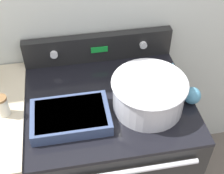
{
  "coord_description": "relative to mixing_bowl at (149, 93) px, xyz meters",
  "views": [
    {
      "loc": [
        -0.17,
        -0.71,
        2.0
      ],
      "look_at": [
        0.02,
        0.36,
        0.98
      ],
      "focal_mm": 50.0,
      "sensor_mm": 36.0,
      "label": 1
    }
  ],
  "objects": [
    {
      "name": "mixing_bowl",
      "position": [
        0.0,
        0.0,
        0.0
      ],
      "size": [
        0.35,
        0.35,
        0.16
      ],
      "color": "silver",
      "rests_on": "stove_range"
    },
    {
      "name": "control_panel",
      "position": [
        -0.17,
        0.4,
        -0.01
      ],
      "size": [
        0.8,
        0.07,
        0.16
      ],
      "color": "black",
      "rests_on": "stove_range"
    },
    {
      "name": "casserole_dish",
      "position": [
        -0.36,
        -0.03,
        -0.05
      ],
      "size": [
        0.35,
        0.23,
        0.06
      ],
      "color": "#38476B",
      "rests_on": "stove_range"
    },
    {
      "name": "spice_jar_brown_cap",
      "position": [
        -0.66,
        0.06,
        -0.02
      ],
      "size": [
        0.06,
        0.06,
        0.1
      ],
      "color": "beige",
      "rests_on": "side_counter"
    },
    {
      "name": "ladle",
      "position": [
        0.21,
        0.0,
        -0.05
      ],
      "size": [
        0.08,
        0.32,
        0.08
      ],
      "color": "teal",
      "rests_on": "stove_range"
    },
    {
      "name": "stove_range",
      "position": [
        -0.17,
        0.08,
        -0.55
      ],
      "size": [
        0.8,
        0.72,
        0.92
      ],
      "color": "black",
      "rests_on": "ground_plane"
    }
  ]
}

